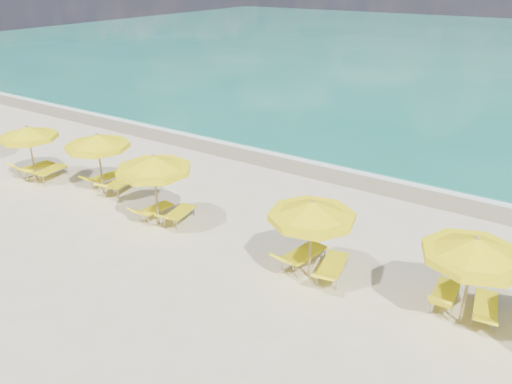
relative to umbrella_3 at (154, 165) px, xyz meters
The scene contains 20 objects.
ground_plane 3.53m from the umbrella_3, ahead, with size 120.00×120.00×0.00m, color beige.
ocean 48.43m from the umbrella_3, 86.70° to the left, with size 120.00×80.00×0.30m, color #136E5A.
wet_sand_band 8.47m from the umbrella_3, 70.10° to the left, with size 120.00×2.60×0.01m, color tan.
foam_line 9.20m from the umbrella_3, 71.84° to the left, with size 120.00×1.20×0.03m, color white.
whitecap_near 17.73m from the umbrella_3, 100.51° to the left, with size 14.00×0.36×0.05m, color white.
umbrella_1 6.95m from the umbrella_3, behind, with size 2.70×2.70×2.32m.
umbrella_2 3.62m from the umbrella_3, 168.88° to the left, with size 2.42×2.42×2.43m.
umbrella_3 is the anchor object (origin of this frame).
umbrella_4 5.79m from the umbrella_3, ahead, with size 2.77×2.77×2.43m.
umbrella_5 9.83m from the umbrella_3, ahead, with size 2.42×2.42×2.43m.
lounger_1_left 7.58m from the umbrella_3, behind, with size 0.66×1.79×0.85m.
lounger_1_right 6.82m from the umbrella_3, behind, with size 0.78×1.86×0.79m.
lounger_2_left 4.72m from the umbrella_3, 162.47° to the left, with size 0.72×1.78×0.67m.
lounger_2_right 3.78m from the umbrella_3, 159.75° to the left, with size 1.00×2.02×0.80m.
lounger_3_left 2.01m from the umbrella_3, 147.26° to the left, with size 0.72×1.68×0.68m.
lounger_3_right 2.06m from the umbrella_3, 44.11° to the left, with size 0.79×1.75×0.71m.
lounger_4_left 5.70m from the umbrella_3, ahead, with size 0.98×2.01×0.83m.
lounger_4_right 6.62m from the umbrella_3, ahead, with size 0.96×1.97×0.73m.
lounger_5_left 9.52m from the umbrella_3, ahead, with size 0.68×1.72×0.83m.
lounger_5_right 10.47m from the umbrella_3, ahead, with size 0.79×1.79×0.63m.
Camera 1 is at (8.31, -11.03, 7.96)m, focal length 35.00 mm.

